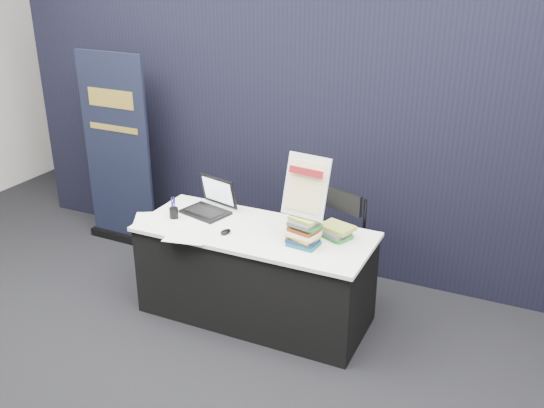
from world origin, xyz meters
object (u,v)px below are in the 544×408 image
at_px(laptop, 208,204).
at_px(pullup_banner, 118,162).
at_px(stacking_chair, 330,249).
at_px(info_sign, 306,187).
at_px(book_stack_short, 335,231).
at_px(book_stack_tall, 303,231).
at_px(display_table, 255,273).

relative_size(laptop, pullup_banner, 0.22).
relative_size(laptop, stacking_chair, 0.42).
bearing_deg(info_sign, stacking_chair, 87.14).
xyz_separation_m(laptop, book_stack_short, (1.09, -0.01, -0.02)).
xyz_separation_m(book_stack_tall, book_stack_short, (0.16, 0.22, -0.06)).
bearing_deg(book_stack_short, stacking_chair, 118.00).
distance_m(info_sign, stacking_chair, 0.74).
bearing_deg(display_table, pullup_banner, 160.07).
height_order(laptop, stacking_chair, laptop).
bearing_deg(book_stack_short, pullup_banner, 168.11).
xyz_separation_m(book_stack_tall, pullup_banner, (-2.21, 0.72, -0.03)).
relative_size(book_stack_tall, pullup_banner, 0.12).
height_order(display_table, pullup_banner, pullup_banner).
bearing_deg(info_sign, pullup_banner, 170.09).
distance_m(laptop, pullup_banner, 1.38).
xyz_separation_m(display_table, laptop, (-0.50, 0.16, 0.44)).
bearing_deg(book_stack_tall, laptop, 165.70).
height_order(pullup_banner, stacking_chair, pullup_banner).
relative_size(display_table, info_sign, 3.99).
xyz_separation_m(laptop, book_stack_tall, (0.92, -0.24, 0.05)).
height_order(laptop, book_stack_tall, laptop).
distance_m(pullup_banner, stacking_chair, 2.32).
relative_size(book_stack_tall, info_sign, 0.50).
distance_m(display_table, info_sign, 0.92).
relative_size(book_stack_short, pullup_banner, 0.14).
distance_m(display_table, book_stack_tall, 0.65).
bearing_deg(display_table, book_stack_tall, -10.03).
xyz_separation_m(laptop, pullup_banner, (-1.29, 0.49, 0.02)).
distance_m(display_table, laptop, 0.68).
relative_size(book_stack_tall, book_stack_short, 0.85).
bearing_deg(laptop, pullup_banner, 173.76).
bearing_deg(book_stack_short, laptop, 179.31).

